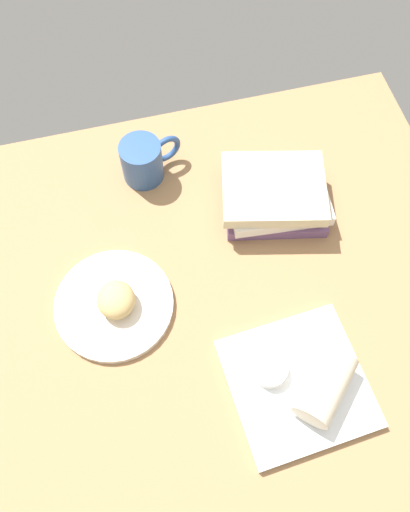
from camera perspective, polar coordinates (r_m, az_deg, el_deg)
dining_table at (r=100.09cm, az=-1.23°, el=-5.64°), size 110.00×90.00×4.00cm
round_plate at (r=98.86cm, az=-9.60°, el=-5.10°), size 21.48×21.48×1.40cm
scone_pastry at (r=95.90cm, az=-9.42°, el=-4.58°), size 7.11×7.64×4.59cm
square_plate at (r=94.51cm, az=9.77°, el=-13.16°), size 23.85×23.85×1.60cm
sauce_cup at (r=92.25cm, az=6.93°, el=-11.95°), size 5.66×5.66×2.34cm
breakfast_wrap at (r=91.12cm, az=12.63°, el=-13.31°), size 12.92×12.94×6.35cm
book_stack at (r=104.98cm, az=7.45°, el=6.25°), size 22.89×19.53×7.73cm
coffee_mug at (r=108.83cm, az=-6.52°, el=10.07°), size 12.74×8.24×8.99cm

